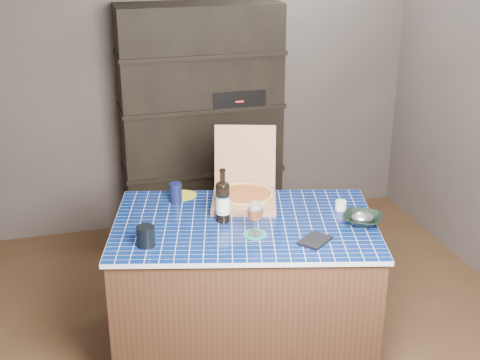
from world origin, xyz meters
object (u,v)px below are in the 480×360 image
object	(u,v)px
mead_bottle	(223,201)
wine_glass	(255,212)
pizza_box	(244,193)
kitchen_island	(245,285)
dvd_case	(315,241)
bowl	(362,219)

from	to	relation	value
mead_bottle	wine_glass	world-z (taller)	mead_bottle
pizza_box	mead_bottle	size ratio (longest dim) A/B	1.75
kitchen_island	wine_glass	xyz separation A→B (m)	(0.01, -0.16, 0.54)
dvd_case	kitchen_island	bearing A→B (deg)	-176.82
kitchen_island	wine_glass	size ratio (longest dim) A/B	8.45
wine_glass	dvd_case	world-z (taller)	wine_glass
pizza_box	dvd_case	size ratio (longest dim) A/B	3.15
mead_bottle	dvd_case	xyz separation A→B (m)	(0.40, -0.37, -0.11)
mead_bottle	bowl	world-z (taller)	mead_bottle
pizza_box	wine_glass	world-z (taller)	pizza_box
wine_glass	bowl	xyz separation A→B (m)	(0.61, -0.02, -0.11)
kitchen_island	wine_glass	world-z (taller)	wine_glass
mead_bottle	dvd_case	size ratio (longest dim) A/B	1.81
dvd_case	mead_bottle	bearing A→B (deg)	-171.89
kitchen_island	wine_glass	distance (m)	0.56
pizza_box	dvd_case	xyz separation A→B (m)	(0.22, -0.59, -0.05)
wine_glass	dvd_case	distance (m)	0.35
kitchen_island	dvd_case	world-z (taller)	dvd_case
pizza_box	bowl	xyz separation A→B (m)	(0.55, -0.46, -0.03)
kitchen_island	bowl	world-z (taller)	bowl
mead_bottle	bowl	distance (m)	0.78
mead_bottle	dvd_case	world-z (taller)	mead_bottle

